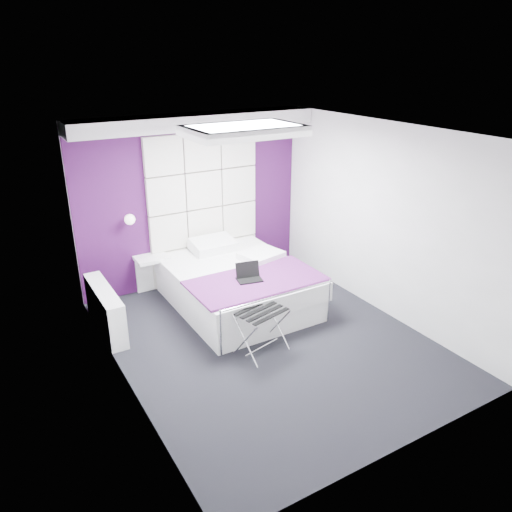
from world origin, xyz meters
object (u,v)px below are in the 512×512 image
at_px(wall_lamp, 129,219).
at_px(luggage_rack, 262,332).
at_px(radiator, 105,310).
at_px(nightstand, 151,258).
at_px(laptop, 248,275).
at_px(bed, 237,284).

xyz_separation_m(wall_lamp, luggage_rack, (0.84, -2.23, -0.94)).
distance_m(radiator, nightstand, 1.19).
height_order(radiator, laptop, laptop).
relative_size(wall_lamp, nightstand, 0.32).
distance_m(bed, luggage_rack, 1.29).
distance_m(luggage_rack, laptop, 0.90).
distance_m(wall_lamp, bed, 1.78).
distance_m(nightstand, luggage_rack, 2.29).
height_order(wall_lamp, luggage_rack, wall_lamp).
bearing_deg(radiator, nightstand, 38.64).
bearing_deg(luggage_rack, nightstand, 91.19).
xyz_separation_m(bed, laptop, (-0.08, -0.47, 0.34)).
distance_m(radiator, laptop, 1.90).
xyz_separation_m(wall_lamp, laptop, (1.09, -1.46, -0.56)).
bearing_deg(bed, laptop, -100.21).
distance_m(wall_lamp, nightstand, 0.70).
bearing_deg(bed, nightstand, 134.04).
bearing_deg(laptop, luggage_rack, -96.30).
xyz_separation_m(nightstand, luggage_rack, (0.58, -2.19, -0.30)).
xyz_separation_m(luggage_rack, laptop, (0.25, 0.77, 0.38)).
relative_size(wall_lamp, laptop, 0.47).
relative_size(radiator, bed, 0.56).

